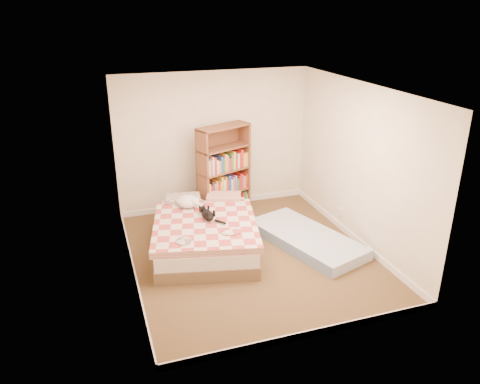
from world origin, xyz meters
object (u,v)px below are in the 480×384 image
object	(u,v)px
black_cat	(207,214)
floor_mattress	(306,239)
bed	(205,232)
bookshelf	(224,182)
white_dog	(189,202)

from	to	relation	value
black_cat	floor_mattress	bearing A→B (deg)	-23.57
bed	floor_mattress	size ratio (longest dim) A/B	1.21
bed	black_cat	distance (m)	0.31
bed	bookshelf	bearing A→B (deg)	73.25
white_dog	black_cat	bearing A→B (deg)	-62.93
bookshelf	white_dog	world-z (taller)	bookshelf
bookshelf	black_cat	bearing A→B (deg)	-139.40
bed	white_dog	world-z (taller)	white_dog
bed	bookshelf	xyz separation A→B (m)	(0.66, 1.15, 0.33)
floor_mattress	black_cat	bearing A→B (deg)	146.92
floor_mattress	black_cat	size ratio (longest dim) A/B	3.15
black_cat	white_dog	distance (m)	0.53
bookshelf	black_cat	size ratio (longest dim) A/B	2.63
black_cat	white_dog	bearing A→B (deg)	101.27
floor_mattress	white_dog	bearing A→B (deg)	133.70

